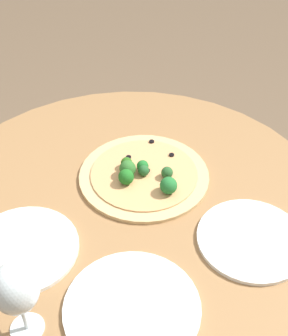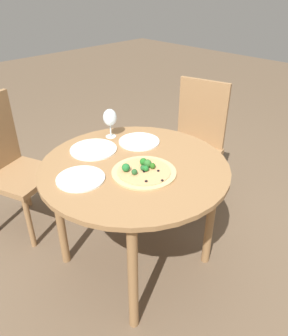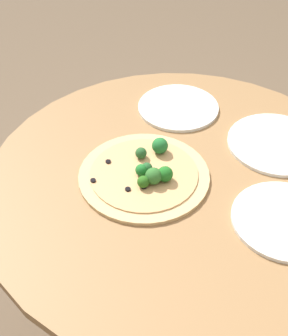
# 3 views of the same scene
# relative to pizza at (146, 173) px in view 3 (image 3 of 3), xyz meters

# --- Properties ---
(ground_plane) EXTENTS (12.00, 12.00, 0.00)m
(ground_plane) POSITION_rel_pizza_xyz_m (0.02, 0.09, -0.72)
(ground_plane) COLOR brown
(dining_table) EXTENTS (1.02, 1.02, 0.71)m
(dining_table) POSITION_rel_pizza_xyz_m (0.02, 0.09, -0.10)
(dining_table) COLOR olive
(dining_table) RESTS_ON ground_plane
(pizza) EXTENTS (0.33, 0.33, 0.06)m
(pizza) POSITION_rel_pizza_xyz_m (0.00, 0.00, 0.00)
(pizza) COLOR tan
(pizza) RESTS_ON dining_table
(plate_near) EXTENTS (0.24, 0.24, 0.01)m
(plate_near) POSITION_rel_pizza_xyz_m (-0.26, 0.18, -0.01)
(plate_near) COLOR white
(plate_near) RESTS_ON dining_table
(plate_far) EXTENTS (0.25, 0.25, 0.01)m
(plate_far) POSITION_rel_pizza_xyz_m (0.23, 0.27, -0.01)
(plate_far) COLOR white
(plate_far) RESTS_ON dining_table
(plate_side) EXTENTS (0.27, 0.27, 0.01)m
(plate_side) POSITION_rel_pizza_xyz_m (-0.03, 0.38, -0.01)
(plate_side) COLOR white
(plate_side) RESTS_ON dining_table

